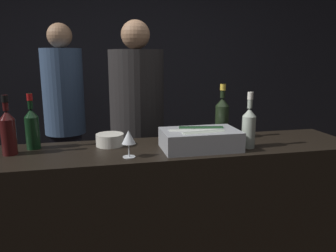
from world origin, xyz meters
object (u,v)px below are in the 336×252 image
white_wine_bottle (249,126)px  red_wine_bottle_burgundy (32,127)px  ice_bin_with_bottles (200,138)px  person_in_hoodie (137,126)px  champagne_bottle (222,117)px  red_wine_bottle_black_foil (8,131)px  bowl_white (110,139)px  candle_votive (181,133)px  person_blond_tee (65,114)px  wine_glass (129,138)px

white_wine_bottle → red_wine_bottle_burgundy: size_ratio=1.02×
white_wine_bottle → ice_bin_with_bottles: bearing=174.6°
person_in_hoodie → red_wine_bottle_burgundy: bearing=-78.1°
white_wine_bottle → champagne_bottle: champagne_bottle is taller
red_wine_bottle_black_foil → person_in_hoodie: person_in_hoodie is taller
bowl_white → person_in_hoodie: (0.23, 0.54, -0.04)m
person_in_hoodie → bowl_white: bearing=-49.1°
ice_bin_with_bottles → person_in_hoodie: (-0.27, 0.72, -0.07)m
white_wine_bottle → red_wine_bottle_black_foil: 1.32m
bowl_white → candle_votive: (0.45, 0.08, -0.00)m
champagne_bottle → red_wine_bottle_black_foil: 1.24m
champagne_bottle → person_blond_tee: person_blond_tee is taller
ice_bin_with_bottles → person_in_hoodie: person_in_hoodie is taller
ice_bin_with_bottles → candle_votive: bearing=98.7°
person_in_hoodie → champagne_bottle: bearing=16.2°
white_wine_bottle → champagne_bottle: bearing=108.1°
bowl_white → white_wine_bottle: size_ratio=0.51×
white_wine_bottle → red_wine_bottle_black_foil: (-1.31, 0.14, 0.00)m
person_in_hoodie → person_blond_tee: bearing=-160.2°
bowl_white → red_wine_bottle_black_foil: bearing=-172.6°
white_wine_bottle → champagne_bottle: size_ratio=0.92×
candle_votive → white_wine_bottle: bearing=-42.3°
white_wine_bottle → person_blond_tee: bearing=130.7°
red_wine_bottle_burgundy → champagne_bottle: champagne_bottle is taller
red_wine_bottle_black_foil → bowl_white: bearing=7.4°
bowl_white → candle_votive: 0.46m
ice_bin_with_bottles → person_in_hoodie: 0.77m
bowl_white → champagne_bottle: size_ratio=0.47×
white_wine_bottle → person_blond_tee: size_ratio=0.18×
candle_votive → white_wine_bottle: 0.45m
ice_bin_with_bottles → champagne_bottle: bearing=43.7°
ice_bin_with_bottles → red_wine_bottle_black_foil: red_wine_bottle_black_foil is taller
champagne_bottle → bowl_white: bearing=-178.7°
bowl_white → candle_votive: bowl_white is taller
bowl_white → red_wine_bottle_burgundy: bearing=176.5°
candle_votive → champagne_bottle: bearing=-15.4°
ice_bin_with_bottles → bowl_white: (-0.49, 0.18, -0.02)m
wine_glass → person_blond_tee: size_ratio=0.08×
ice_bin_with_bottles → person_blond_tee: 1.53m
red_wine_bottle_black_foil → person_blond_tee: (0.18, 1.17, -0.11)m
bowl_white → person_in_hoodie: bearing=67.0°
person_in_hoodie → person_blond_tee: size_ratio=0.99×
candle_votive → red_wine_bottle_burgundy: red_wine_bottle_burgundy is taller
ice_bin_with_bottles → white_wine_bottle: 0.29m
wine_glass → person_in_hoodie: person_in_hoodie is taller
white_wine_bottle → person_in_hoodie: bearing=126.2°
wine_glass → person_in_hoodie: (0.14, 0.79, -0.11)m
ice_bin_with_bottles → champagne_bottle: size_ratio=1.23×
candle_votive → champagne_bottle: size_ratio=0.21×
wine_glass → white_wine_bottle: (0.69, 0.04, 0.02)m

